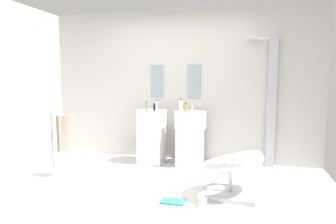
{
  "coord_description": "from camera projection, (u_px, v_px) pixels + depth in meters",
  "views": [
    {
      "loc": [
        1.21,
        -3.31,
        1.39
      ],
      "look_at": [
        0.15,
        0.55,
        0.95
      ],
      "focal_mm": 30.99,
      "sensor_mm": 36.0,
      "label": 1
    }
  ],
  "objects": [
    {
      "name": "ground_plane",
      "position": [
        145.0,
        193.0,
        3.65
      ],
      "size": [
        4.8,
        3.6,
        0.04
      ],
      "primitive_type": "cube",
      "color": "silver"
    },
    {
      "name": "coffee_mug",
      "position": [
        203.0,
        202.0,
        3.18
      ],
      "size": [
        0.09,
        0.09,
        0.09
      ],
      "primitive_type": "cylinder",
      "color": "white",
      "rests_on": "area_rug"
    },
    {
      "name": "soap_bottle_green",
      "position": [
        147.0,
        107.0,
        4.69
      ],
      "size": [
        0.04,
        0.04,
        0.16
      ],
      "color": "#59996B",
      "rests_on": "pedestal_sink_left"
    },
    {
      "name": "vanity_mirror_left",
      "position": [
        157.0,
        81.0,
        5.09
      ],
      "size": [
        0.22,
        0.03,
        0.56
      ],
      "primitive_type": "cube",
      "color": "#8C9EA8"
    },
    {
      "name": "towel_rack",
      "position": [
        61.0,
        134.0,
        4.12
      ],
      "size": [
        0.37,
        0.22,
        0.95
      ],
      "color": "#B7BABF",
      "rests_on": "ground_plane"
    },
    {
      "name": "pedestal_sink_right",
      "position": [
        190.0,
        135.0,
        4.71
      ],
      "size": [
        0.51,
        0.51,
        0.99
      ],
      "color": "white",
      "rests_on": "ground_plane"
    },
    {
      "name": "shower_column",
      "position": [
        271.0,
        100.0,
        4.58
      ],
      "size": [
        0.49,
        0.24,
        2.05
      ],
      "color": "#B7BABF",
      "rests_on": "ground_plane"
    },
    {
      "name": "soap_bottle_clear",
      "position": [
        156.0,
        105.0,
        4.96
      ],
      "size": [
        0.04,
        0.04,
        0.16
      ],
      "color": "silver",
      "rests_on": "pedestal_sink_left"
    },
    {
      "name": "soap_bottle_black",
      "position": [
        154.0,
        107.0,
        4.68
      ],
      "size": [
        0.04,
        0.04,
        0.14
      ],
      "color": "black",
      "rests_on": "pedestal_sink_left"
    },
    {
      "name": "lounge_chair",
      "position": [
        231.0,
        168.0,
        3.45
      ],
      "size": [
        1.1,
        1.1,
        0.65
      ],
      "color": "#B7BABF",
      "rests_on": "ground_plane"
    },
    {
      "name": "soap_bottle_white",
      "position": [
        181.0,
        105.0,
        4.72
      ],
      "size": [
        0.06,
        0.06,
        0.2
      ],
      "color": "white",
      "rests_on": "pedestal_sink_right"
    },
    {
      "name": "area_rug",
      "position": [
        195.0,
        204.0,
        3.25
      ],
      "size": [
        1.09,
        0.82,
        0.01
      ],
      "primitive_type": "cube",
      "color": "white",
      "rests_on": "ground_plane"
    },
    {
      "name": "vanity_mirror_right",
      "position": [
        194.0,
        81.0,
        4.92
      ],
      "size": [
        0.22,
        0.03,
        0.56
      ],
      "primitive_type": "cube",
      "color": "#8C9EA8"
    },
    {
      "name": "magazine_teal",
      "position": [
        173.0,
        201.0,
        3.29
      ],
      "size": [
        0.27,
        0.18,
        0.02
      ],
      "primitive_type": "cube",
      "rotation": [
        0.0,
        0.0,
        -0.0
      ],
      "color": "teal",
      "rests_on": "area_rug"
    },
    {
      "name": "rear_partition",
      "position": [
        176.0,
        85.0,
        5.08
      ],
      "size": [
        4.8,
        0.1,
        2.6
      ],
      "primitive_type": "cube",
      "color": "beige",
      "rests_on": "ground_plane"
    },
    {
      "name": "soap_bottle_amber",
      "position": [
        186.0,
        108.0,
        4.55
      ],
      "size": [
        0.05,
        0.05,
        0.15
      ],
      "color": "#C68C38",
      "rests_on": "pedestal_sink_right"
    },
    {
      "name": "pedestal_sink_left",
      "position": [
        152.0,
        133.0,
        4.88
      ],
      "size": [
        0.51,
        0.51,
        0.99
      ],
      "color": "white",
      "rests_on": "ground_plane"
    }
  ]
}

